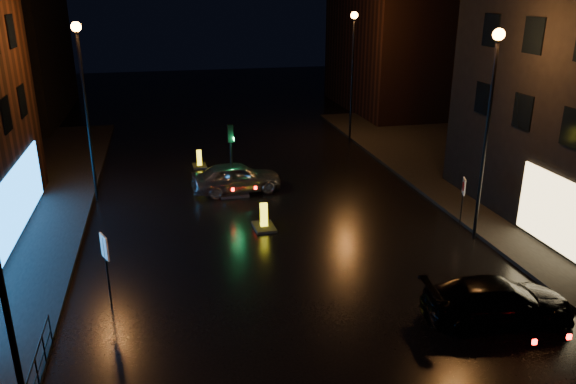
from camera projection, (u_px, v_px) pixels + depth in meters
name	position (u px, v px, depth m)	size (l,w,h in m)	color
ground	(337.00, 348.00, 16.10)	(120.00, 120.00, 0.00)	black
pavement_right	(571.00, 207.00, 26.32)	(12.00, 44.00, 0.15)	black
building_far_right	(396.00, 36.00, 46.50)	(8.00, 14.00, 12.00)	black
street_lamp_lfar	(83.00, 86.00, 25.42)	(0.44, 0.44, 8.37)	black
street_lamp_rnear	(490.00, 105.00, 21.33)	(0.44, 0.44, 8.37)	black
street_lamp_rfar	(353.00, 57.00, 35.99)	(0.44, 0.44, 8.37)	black
traffic_signal	(232.00, 181.00, 28.52)	(1.40, 2.40, 3.45)	black
silver_hatchback	(237.00, 177.00, 28.29)	(1.80, 4.49, 1.53)	#999AA0
dark_sedan	(498.00, 301.00, 17.25)	(1.90, 4.66, 1.35)	black
bollard_near	(264.00, 223.00, 24.11)	(0.92, 1.33, 1.14)	black
bollard_far	(200.00, 163.00, 32.45)	(0.80, 1.16, 0.99)	black
road_sign_left	(105.00, 253.00, 17.78)	(0.29, 0.57, 2.45)	black
road_sign_right	(463.00, 190.00, 23.92)	(0.22, 0.51, 2.16)	black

